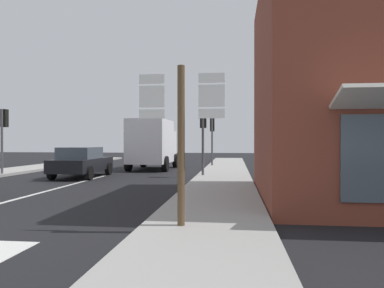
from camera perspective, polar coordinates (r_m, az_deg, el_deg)
ground_plane at (r=17.25m, az=-15.77°, el=-5.43°), size 80.00×80.00×0.00m
sidewalk_right at (r=13.98m, az=4.44°, el=-6.49°), size 2.55×44.00×0.14m
lane_centre_stripe at (r=13.66m, az=-22.22°, el=-6.95°), size 0.16×12.00×0.01m
sedan_far at (r=18.67m, az=-16.77°, el=-2.65°), size 2.03×4.23×1.47m
delivery_truck at (r=22.88m, az=-6.12°, el=0.16°), size 2.53×5.02×3.05m
route_sign_post at (r=7.03m, az=-1.69°, el=1.73°), size 1.66×0.14×3.20m
traffic_light_far_right at (r=24.98m, az=3.16°, el=2.05°), size 0.30×0.49×3.33m
traffic_light_near_right at (r=17.73m, az=1.74°, el=2.65°), size 0.30×0.49×3.30m
traffic_light_near_left at (r=20.81m, az=-27.22°, el=2.43°), size 0.30×0.49×3.37m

